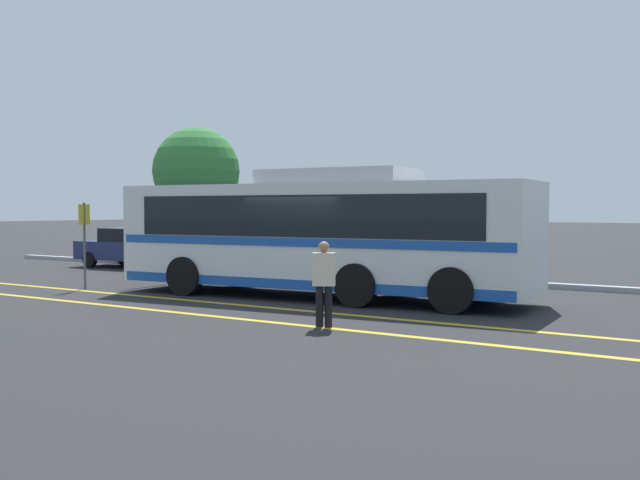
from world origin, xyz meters
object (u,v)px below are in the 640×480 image
Objects in this scene: parked_car_1 at (242,254)px; tree_0 at (196,171)px; transit_bus at (321,233)px; parked_car_0 at (133,248)px; bus_stop_sign at (84,234)px; pedestrian_0 at (324,279)px; parked_car_2 at (396,260)px.

parked_car_1 is 9.91m from tree_0.
tree_0 is (-12.87, 9.51, 2.29)m from transit_bus.
parked_car_0 is 6.45m from tree_0.
tree_0 reaches higher than transit_bus.
parked_car_0 is 1.93× the size of bus_stop_sign.
bus_stop_sign reaches higher than pedestrian_0.
tree_0 reaches higher than pedestrian_0.
parked_car_0 is 2.87× the size of pedestrian_0.
pedestrian_0 is at bearing 15.79° from parked_car_2.
transit_bus is at bearing -127.68° from parked_car_1.
transit_bus reaches higher than parked_car_1.
bus_stop_sign is at bearing 35.74° from parked_car_0.
parked_car_1 is at bearing -71.81° from pedestrian_0.
parked_car_0 is 15.95m from pedestrian_0.
parked_car_0 is 11.26m from parked_car_2.
tree_0 is at bearing 48.85° from transit_bus.
bus_stop_sign reaches higher than parked_car_1.
transit_bus is 4.63× the size of bus_stop_sign.
pedestrian_0 is 9.42m from bus_stop_sign.
bus_stop_sign is 0.41× the size of tree_0.
parked_car_2 is 8.86m from bus_stop_sign.
bus_stop_sign is 13.22m from tree_0.
parked_car_1 is 5.60m from parked_car_2.
parked_car_1 is 0.77× the size of tree_0.
pedestrian_0 is at bearing 58.20° from parked_car_0.
tree_0 reaches higher than parked_car_2.
parked_car_0 is at bearing 64.95° from transit_bus.
tree_0 is at bearing 24.22° from bus_stop_sign.
pedestrian_0 is 0.67× the size of bus_stop_sign.
parked_car_0 is at bearing -59.03° from pedestrian_0.
tree_0 is at bearing 47.77° from parked_car_1.
parked_car_2 is (0.08, 3.91, -0.89)m from transit_bus.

